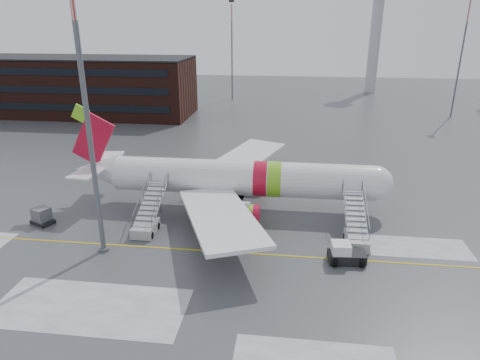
# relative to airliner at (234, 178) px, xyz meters

# --- Properties ---
(ground) EXTENTS (260.00, 260.00, 0.00)m
(ground) POSITION_rel_airliner_xyz_m (-1.94, -8.92, -3.42)
(ground) COLOR #494C4F
(ground) RESTS_ON ground
(airliner) EXTENTS (35.03, 32.97, 11.18)m
(airliner) POSITION_rel_airliner_xyz_m (0.00, 0.00, 0.00)
(airliner) COLOR white
(airliner) RESTS_ON ground
(airstair_fwd) EXTENTS (2.05, 7.70, 3.48)m
(airstair_fwd) POSITION_rel_airliner_xyz_m (12.39, -6.54, -2.35)
(airstair_fwd) COLOR #B2B5BA
(airstair_fwd) RESTS_ON ground
(airstair_aft) EXTENTS (2.05, 7.70, 3.48)m
(airstair_aft) POSITION_rel_airliner_xyz_m (-7.67, -6.54, -2.35)
(airstair_aft) COLOR #A0A3A7
(airstair_aft) RESTS_ON ground
(pushback_tug) EXTENTS (3.25, 2.54, 1.79)m
(pushback_tug) POSITION_rel_airliner_xyz_m (11.01, -10.27, -2.63)
(pushback_tug) COLOR black
(pushback_tug) RESTS_ON ground
(uld_container) EXTENTS (2.54, 2.24, 1.72)m
(uld_container) POSITION_rel_airliner_xyz_m (-18.86, -6.51, -2.61)
(uld_container) COLOR black
(uld_container) RESTS_ON ground
(light_mast_near) EXTENTS (1.20, 1.20, 24.66)m
(light_mast_near) POSITION_rel_airliner_xyz_m (-10.33, -11.03, 9.37)
(light_mast_near) COLOR #595B60
(light_mast_near) RESTS_ON ground
(terminal_building) EXTENTS (62.00, 16.11, 12.30)m
(terminal_building) POSITION_rel_airliner_xyz_m (-46.94, 46.06, 2.78)
(terminal_building) COLOR #3F1E16
(terminal_building) RESTS_ON ground
(control_tower) EXTENTS (6.40, 6.40, 30.00)m
(control_tower) POSITION_rel_airliner_xyz_m (28.06, 86.08, 15.33)
(control_tower) COLOR #B2B5BA
(control_tower) RESTS_ON ground
(light_mast_far_ne) EXTENTS (1.20, 1.20, 24.25)m
(light_mast_far_ne) POSITION_rel_airliner_xyz_m (40.06, 53.08, 10.42)
(light_mast_far_ne) COLOR #595B60
(light_mast_far_ne) RESTS_ON ground
(light_mast_far_n) EXTENTS (1.20, 1.20, 24.25)m
(light_mast_far_n) POSITION_rel_airliner_xyz_m (-9.94, 69.08, 10.42)
(light_mast_far_n) COLOR #595B60
(light_mast_far_n) RESTS_ON ground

